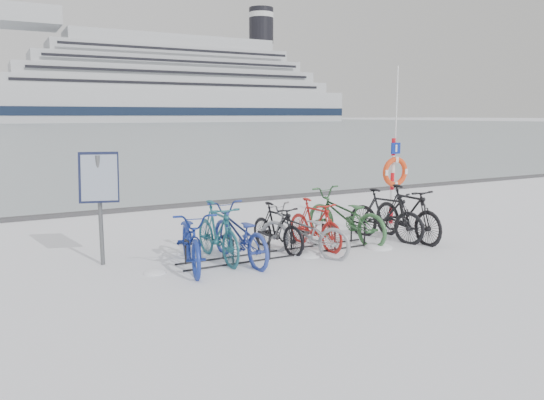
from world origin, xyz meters
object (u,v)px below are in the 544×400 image
Objects in this scene: info_board at (99,184)px; lifebuoy_station at (395,172)px; cruise_ferry at (171,89)px; bike_rack at (281,245)px.

info_board is 0.53× the size of lifebuoy_station.
info_board is 0.01× the size of cruise_ferry.
lifebuoy_station reaches higher than info_board.
lifebuoy_station is (3.80, 1.23, 1.08)m from bike_rack.
bike_rack is 0.03× the size of cruise_ferry.
cruise_ferry is (54.23, 187.53, 11.02)m from lifebuoy_station.
cruise_ferry reaches higher than lifebuoy_station.
cruise_ferry reaches higher than info_board.
info_board reaches higher than bike_rack.
bike_rack is 2.02× the size of info_board.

